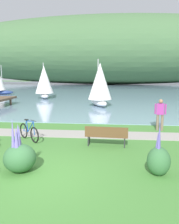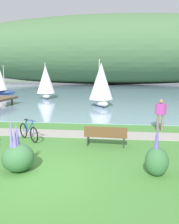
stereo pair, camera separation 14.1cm
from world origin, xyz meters
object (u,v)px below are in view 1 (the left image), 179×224
Objects in this scene: park_bench_near_camera at (106,134)px; bicycle_leaning_near_bench at (29,132)px; sailboat_mid_bay at (100,84)px; person_at_shoreline at (160,113)px; sailboat_nearest_to_shore at (44,82)px.

park_bench_near_camera is 1.36× the size of bicycle_leaning_near_bench.
sailboat_mid_bay reaches higher than bicycle_leaning_near_bench.
sailboat_mid_bay reaches higher than park_bench_near_camera.
park_bench_near_camera is 12.30m from sailboat_mid_bay.
bicycle_leaning_near_bench reaches higher than park_bench_near_camera.
sailboat_mid_bay reaches higher than person_at_shoreline.
park_bench_near_camera is 0.41× the size of sailboat_nearest_to_shore.
bicycle_leaning_near_bench is 0.31× the size of sailboat_mid_bay.
park_bench_near_camera is at bearing -132.21° from person_at_shoreline.
sailboat_nearest_to_shore is at bearing 125.74° from person_at_shoreline.
park_bench_near_camera is 4.21m from person_at_shoreline.
park_bench_near_camera is 3.63m from bicycle_leaning_near_bench.
person_at_shoreline is at bearing -67.34° from sailboat_mid_bay.
sailboat_mid_bay is (-3.78, 9.06, 1.14)m from person_at_shoreline.
person_at_shoreline is (6.40, 2.54, 0.58)m from bicycle_leaning_near_bench.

